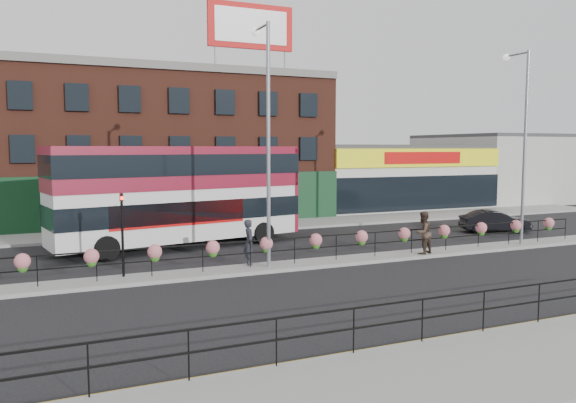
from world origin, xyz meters
name	(u,v)px	position (x,y,z in m)	size (l,w,h in m)	color
ground	(316,265)	(0.00, 0.00, 0.00)	(120.00, 120.00, 0.00)	black
south_pavement	(540,358)	(0.00, -12.00, 0.07)	(60.00, 4.00, 0.15)	gray
north_pavement	(231,227)	(0.00, 12.00, 0.07)	(60.00, 4.00, 0.15)	gray
median	(316,263)	(0.00, 0.00, 0.07)	(60.00, 1.60, 0.15)	gray
yellow_line_inner	(472,332)	(0.00, -9.70, 0.01)	(60.00, 0.10, 0.01)	gold
yellow_line_outer	(477,334)	(0.00, -9.88, 0.01)	(60.00, 0.10, 0.01)	gold
brick_building	(143,147)	(-4.00, 19.96, 5.13)	(25.00, 12.21, 10.30)	brown
supermarket	(379,176)	(16.00, 19.90, 2.65)	(15.00, 12.25, 5.30)	silver
warehouse_east	(508,168)	(30.75, 20.00, 3.15)	(14.50, 12.00, 6.30)	#ABAAA6
billboard	(251,27)	(2.50, 14.99, 13.18)	(6.00, 0.29, 4.40)	#BE0807
median_railing	(316,241)	(0.00, 0.00, 1.05)	(30.04, 0.56, 1.23)	black
south_railing	(423,310)	(-2.00, -10.10, 0.96)	(20.04, 0.05, 1.12)	black
double_decker_bus	(180,186)	(-4.36, 6.66, 3.15)	(12.99, 5.20, 5.13)	silver
car	(495,221)	(14.12, 4.24, 0.66)	(4.25, 2.83, 1.32)	black
pedestrian_a	(249,242)	(-2.85, 0.55, 1.11)	(0.60, 0.78, 1.91)	#23242D
pedestrian_b	(423,233)	(5.36, -0.37, 1.14)	(1.14, 0.99, 1.98)	#3E2F25
lamp_column_west	(266,123)	(-2.25, 0.10, 6.05)	(0.36, 1.75, 9.95)	gray
lamp_column_east	(522,130)	(11.64, 0.05, 5.94)	(0.35, 1.71, 9.77)	gray
traffic_light_median	(122,216)	(-8.00, 0.39, 2.47)	(0.15, 0.28, 3.65)	black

